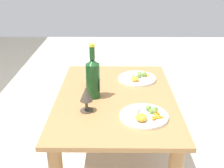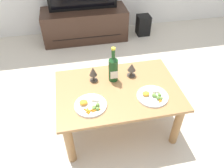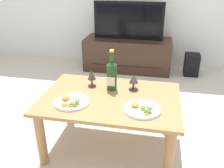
{
  "view_description": "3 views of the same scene",
  "coord_description": "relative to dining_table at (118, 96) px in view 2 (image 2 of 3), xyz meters",
  "views": [
    {
      "loc": [
        -1.56,
        0.01,
        1.23
      ],
      "look_at": [
        0.04,
        0.02,
        0.52
      ],
      "focal_mm": 46.1,
      "sensor_mm": 36.0,
      "label": 1
    },
    {
      "loc": [
        -0.33,
        -1.35,
        1.72
      ],
      "look_at": [
        -0.05,
        0.02,
        0.52
      ],
      "focal_mm": 35.44,
      "sensor_mm": 36.0,
      "label": 2
    },
    {
      "loc": [
        0.33,
        -1.56,
        1.32
      ],
      "look_at": [
        0.01,
        0.02,
        0.56
      ],
      "focal_mm": 38.36,
      "sensor_mm": 36.0,
      "label": 3
    }
  ],
  "objects": [
    {
      "name": "floor_speaker",
      "position": [
        0.8,
        1.72,
        -0.23
      ],
      "size": [
        0.19,
        0.19,
        0.31
      ],
      "primitive_type": "cube",
      "rotation": [
        0.0,
        0.0,
        0.0
      ],
      "color": "black",
      "rests_on": "ground_plane"
    },
    {
      "name": "tv_stand",
      "position": [
        -0.11,
        1.76,
        -0.15
      ],
      "size": [
        1.23,
        0.48,
        0.46
      ],
      "color": "#382319",
      "rests_on": "ground_plane"
    },
    {
      "name": "goblet_right",
      "position": [
        0.16,
        0.16,
        0.17
      ],
      "size": [
        0.08,
        0.08,
        0.13
      ],
      "color": "#473D33",
      "rests_on": "dining_table"
    },
    {
      "name": "dinner_plate_left",
      "position": [
        -0.25,
        -0.15,
        0.1
      ],
      "size": [
        0.26,
        0.26,
        0.05
      ],
      "color": "white",
      "rests_on": "dining_table"
    },
    {
      "name": "wine_bottle",
      "position": [
        -0.02,
        0.13,
        0.22
      ],
      "size": [
        0.08,
        0.08,
        0.33
      ],
      "color": "#19471E",
      "rests_on": "dining_table"
    },
    {
      "name": "dining_table",
      "position": [
        0.0,
        0.0,
        0.0
      ],
      "size": [
        1.04,
        0.71,
        0.46
      ],
      "color": "#9E7042",
      "rests_on": "ground_plane"
    },
    {
      "name": "dinner_plate_right",
      "position": [
        0.25,
        -0.15,
        0.1
      ],
      "size": [
        0.26,
        0.26,
        0.04
      ],
      "color": "white",
      "rests_on": "dining_table"
    },
    {
      "name": "goblet_left",
      "position": [
        -0.19,
        0.16,
        0.18
      ],
      "size": [
        0.07,
        0.07,
        0.14
      ],
      "color": "#473D33",
      "rests_on": "dining_table"
    },
    {
      "name": "ground_plane",
      "position": [
        0.0,
        0.0,
        -0.38
      ],
      "size": [
        6.4,
        6.4,
        0.0
      ],
      "primitive_type": "plane",
      "color": "beige"
    }
  ]
}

